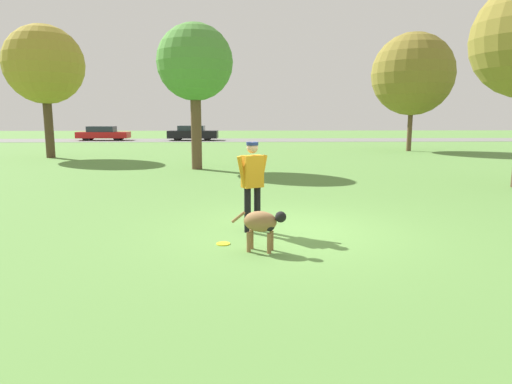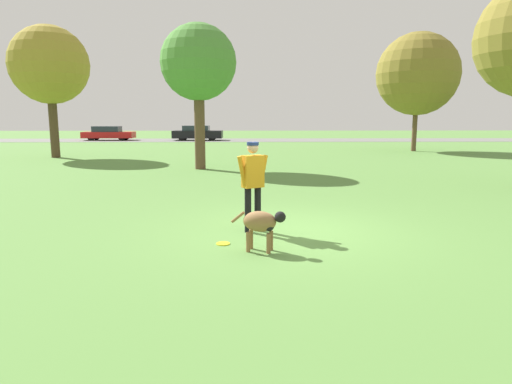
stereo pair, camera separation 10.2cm
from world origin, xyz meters
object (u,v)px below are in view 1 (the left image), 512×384
Objects in this scene: tree_mid_center at (195,63)px; parked_car_red at (103,133)px; frisbee at (223,244)px; tree_far_right at (413,74)px; parked_car_black at (193,133)px; dog at (262,223)px; person at (252,179)px; tree_far_left at (44,65)px.

tree_mid_center is 25.51m from parked_car_red.
frisbee is 24.39m from tree_far_right.
tree_mid_center is 0.81× the size of tree_far_right.
parked_car_black is at bearing 96.33° from tree_mid_center.
tree_mid_center is (-2.22, 12.01, 3.88)m from dog.
tree_far_right reaches higher than person.
tree_far_left is at bearing 136.90° from dog.
person is at bearing -117.56° from tree_far_right.
tree_far_left is at bearing -107.31° from parked_car_black.
frisbee is 0.05× the size of parked_car_black.
frisbee is 0.04× the size of tree_far_left.
tree_far_right reaches higher than tree_mid_center.
tree_far_left reaches higher than parked_car_red.
tree_far_right is 1.62× the size of parked_car_black.
tree_far_left is 1.53× the size of parked_car_black.
person is 0.25× the size of tree_far_left.
frisbee is 0.05× the size of parked_car_red.
tree_far_left is at bearing -169.14° from tree_far_right.
tree_mid_center reaches higher than parked_car_black.
tree_far_left reaches higher than tree_mid_center.
parked_car_black is at bearing 113.52° from dog.
frisbee is at bearing -59.85° from tree_far_left.
tree_far_right is at bearing 10.86° from tree_far_left.
tree_far_left is at bearing -81.97° from parked_car_red.
parked_car_black is at bearing 139.39° from tree_far_right.
tree_mid_center is at bearing -64.44° from parked_car_red.
frisbee is at bearing -117.72° from tree_far_right.
person is 0.39× the size of parked_car_black.
tree_far_right reaches higher than tree_far_left.
parked_car_black is (-4.60, 33.28, -0.39)m from person.
tree_mid_center is 23.05m from parked_car_black.
person is 0.29× the size of tree_mid_center.
tree_far_left is at bearing 94.11° from person.
parked_car_red is at bearing 97.54° from tree_far_left.
tree_mid_center is (-2.09, 10.67, 3.32)m from person.
person is 7.17× the size of frisbee.
person is 0.24× the size of tree_far_right.
parked_car_red is (-23.36, 13.26, -4.16)m from tree_far_right.
parked_car_red is 8.18m from parked_car_black.
tree_far_right is 1.60× the size of parked_car_red.
tree_far_right is 20.42m from parked_car_black.
frisbee is 0.04× the size of tree_mid_center.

